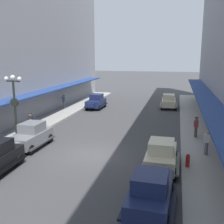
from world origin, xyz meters
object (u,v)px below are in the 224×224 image
object	(u,v)px
parked_car_3	(31,135)
fire_hydrant	(188,160)
parked_car_5	(169,101)
parked_car_0	(161,154)
parked_car_4	(151,191)
pedestrian_3	(207,143)
lamp_post_with_clock	(15,106)
pedestrian_2	(31,122)
pedestrian_0	(196,127)
pedestrian_4	(64,102)
parked_car_1	(96,101)

from	to	relation	value
parked_car_3	fire_hydrant	xyz separation A→B (m)	(11.22, -1.38, -0.38)
parked_car_5	parked_car_0	bearing A→B (deg)	-89.28
parked_car_4	pedestrian_3	size ratio (longest dim) A/B	2.63
lamp_post_with_clock	pedestrian_2	bearing A→B (deg)	98.02
pedestrian_0	pedestrian_3	xyz separation A→B (m)	(0.45, -3.95, -0.02)
fire_hydrant	pedestrian_4	distance (m)	21.19
parked_car_0	fire_hydrant	world-z (taller)	parked_car_0
parked_car_1	pedestrian_2	distance (m)	12.49
fire_hydrant	pedestrian_3	size ratio (longest dim) A/B	0.50
parked_car_0	parked_car_5	size ratio (longest dim) A/B	1.00
lamp_post_with_clock	pedestrian_3	size ratio (longest dim) A/B	3.15
parked_car_0	parked_car_1	world-z (taller)	same
parked_car_4	pedestrian_2	world-z (taller)	parked_car_4
pedestrian_0	lamp_post_with_clock	bearing A→B (deg)	-161.85
fire_hydrant	pedestrian_4	world-z (taller)	pedestrian_4
parked_car_0	pedestrian_2	xyz separation A→B (m)	(-11.58, 4.93, 0.07)
parked_car_1	parked_car_3	world-z (taller)	same
lamp_post_with_clock	pedestrian_0	xyz separation A→B (m)	(13.58, 4.45, -1.97)
parked_car_5	lamp_post_with_clock	distance (m)	20.65
fire_hydrant	parked_car_3	bearing A→B (deg)	172.98
parked_car_5	pedestrian_2	distance (m)	18.55
parked_car_1	pedestrian_3	bearing A→B (deg)	-49.93
lamp_post_with_clock	pedestrian_4	world-z (taller)	lamp_post_with_clock
lamp_post_with_clock	parked_car_4	bearing A→B (deg)	-31.93
pedestrian_2	pedestrian_4	world-z (taller)	same
parked_car_5	pedestrian_3	world-z (taller)	parked_car_5
parked_car_0	parked_car_3	bearing A→B (deg)	170.10
pedestrian_4	parked_car_3	bearing A→B (deg)	-76.00
parked_car_4	pedestrian_4	xyz separation A→B (m)	(-12.95, 20.20, 0.07)
parked_car_5	pedestrian_0	size ratio (longest dim) A/B	2.57
fire_hydrant	pedestrian_3	xyz separation A→B (m)	(1.28, 2.43, 0.43)
parked_car_0	pedestrian_2	distance (m)	12.58
lamp_post_with_clock	pedestrian_0	size ratio (longest dim) A/B	3.09
pedestrian_2	parked_car_5	bearing A→B (deg)	52.35
fire_hydrant	parked_car_5	bearing A→B (deg)	95.33
parked_car_1	parked_car_3	bearing A→B (deg)	-91.10
pedestrian_2	parked_car_0	bearing A→B (deg)	-23.08
pedestrian_0	pedestrian_2	bearing A→B (deg)	-172.86
parked_car_1	pedestrian_3	size ratio (longest dim) A/B	2.61
parked_car_0	pedestrian_4	distance (m)	20.37
fire_hydrant	pedestrian_2	world-z (taller)	pedestrian_2
pedestrian_2	pedestrian_3	distance (m)	14.57
pedestrian_4	pedestrian_3	bearing A→B (deg)	-38.83
lamp_post_with_clock	pedestrian_0	distance (m)	14.42
parked_car_4	parked_car_1	bearing A→B (deg)	112.79
parked_car_3	pedestrian_4	xyz separation A→B (m)	(-3.46, 13.89, 0.07)
parked_car_0	parked_car_4	distance (m)	4.63
parked_car_4	parked_car_5	size ratio (longest dim) A/B	1.00
pedestrian_3	parked_car_4	bearing A→B (deg)	-112.24
parked_car_0	lamp_post_with_clock	distance (m)	11.60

